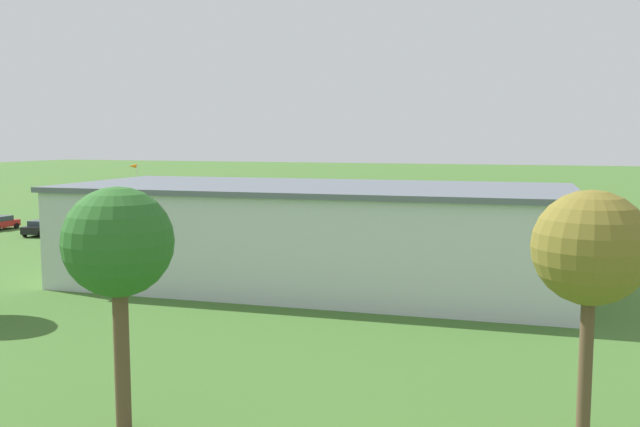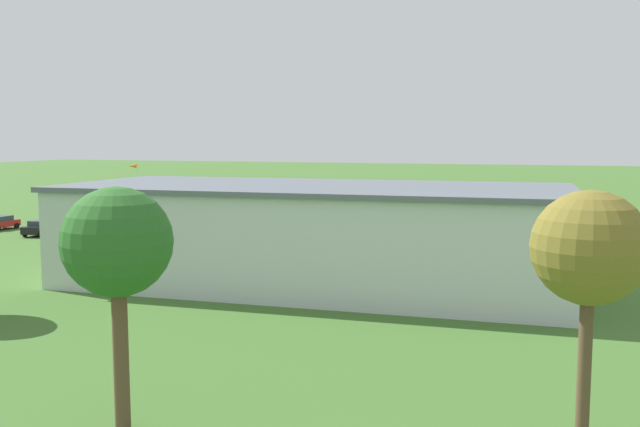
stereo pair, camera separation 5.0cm
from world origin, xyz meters
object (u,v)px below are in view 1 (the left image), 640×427
(car_black, at_px, (42,227))
(car_white, at_px, (230,234))
(car_blue, at_px, (167,230))
(person_crossing_taxiway, at_px, (329,234))
(hangar, at_px, (314,235))
(tree_behind_hangar_right, at_px, (118,245))
(windsock, at_px, (133,169))
(car_yellow, at_px, (100,229))
(biplane, at_px, (300,201))
(person_beside_truck, at_px, (278,234))
(car_red, at_px, (1,222))
(car_grey, at_px, (546,252))
(tree_by_windsock, at_px, (590,250))

(car_black, bearing_deg, car_white, -175.05)
(car_white, xyz_separation_m, car_blue, (7.18, -0.34, -0.01))
(person_crossing_taxiway, bearing_deg, hangar, 104.76)
(person_crossing_taxiway, distance_m, tree_behind_hangar_right, 43.57)
(person_crossing_taxiway, relative_size, windsock, 0.27)
(car_yellow, bearing_deg, biplane, -134.30)
(car_black, xyz_separation_m, windsock, (6.44, -26.37, 4.77))
(tree_behind_hangar_right, bearing_deg, person_crossing_taxiway, -81.48)
(car_black, relative_size, tree_behind_hangar_right, 0.57)
(person_beside_truck, bearing_deg, car_red, 2.46)
(biplane, xyz_separation_m, car_grey, (-27.44, 16.57, -1.86))
(car_white, distance_m, car_blue, 7.19)
(biplane, bearing_deg, hangar, 112.05)
(biplane, distance_m, car_black, 28.06)
(car_blue, xyz_separation_m, tree_behind_hangar_right, (-22.76, 40.49, 5.60))
(biplane, height_order, tree_behind_hangar_right, tree_behind_hangar_right)
(biplane, xyz_separation_m, person_beside_truck, (-2.79, 13.48, -1.93))
(car_red, height_order, windsock, windsock)
(tree_behind_hangar_right, bearing_deg, windsock, -56.54)
(car_grey, xyz_separation_m, windsock, (56.20, -26.04, 4.77))
(hangar, height_order, person_crossing_taxiway, hangar)
(car_blue, distance_m, tree_by_windsock, 53.21)
(biplane, bearing_deg, person_beside_truck, 101.68)
(car_red, relative_size, person_beside_truck, 2.57)
(car_red, bearing_deg, biplane, -153.32)
(windsock, bearing_deg, tree_by_windsock, 133.21)
(car_white, relative_size, tree_behind_hangar_right, 0.56)
(car_red, xyz_separation_m, person_crossing_taxiway, (-37.21, -2.36, 0.05))
(car_blue, distance_m, person_crossing_taxiway, 16.51)
(car_grey, height_order, car_blue, car_grey)
(car_red, bearing_deg, hangar, 159.52)
(hangar, distance_m, tree_by_windsock, 27.21)
(person_crossing_taxiway, bearing_deg, car_red, 3.63)
(person_crossing_taxiway, height_order, tree_behind_hangar_right, tree_behind_hangar_right)
(hangar, relative_size, car_yellow, 8.29)
(person_crossing_taxiway, relative_size, tree_behind_hangar_right, 0.20)
(tree_by_windsock, bearing_deg, person_crossing_taxiway, -61.62)
(biplane, bearing_deg, tree_by_windsock, 119.11)
(car_blue, relative_size, tree_behind_hangar_right, 0.50)
(tree_behind_hangar_right, bearing_deg, car_white, -68.79)
(car_grey, relative_size, car_yellow, 1.03)
(hangar, bearing_deg, car_red, -20.48)
(biplane, distance_m, car_blue, 17.25)
(car_white, bearing_deg, hangar, 132.04)
(tree_by_windsock, bearing_deg, car_red, -32.35)
(biplane, relative_size, car_grey, 1.90)
(car_grey, relative_size, person_beside_truck, 2.77)
(tree_by_windsock, bearing_deg, person_beside_truck, -55.80)
(car_blue, xyz_separation_m, tree_by_windsock, (-37.65, 37.17, 5.69))
(windsock, bearing_deg, car_black, 103.72)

